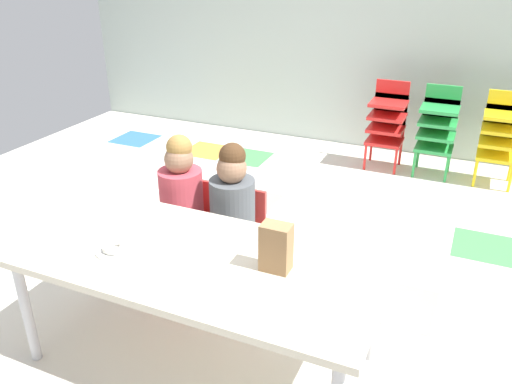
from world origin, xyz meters
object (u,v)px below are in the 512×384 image
(kid_chair_red_stack, at_px, (388,120))
(kid_chair_yellow_stack, at_px, (501,133))
(craft_table, at_px, (198,265))
(kid_chair_green_stack, at_px, (438,126))
(paper_bag_brown, at_px, (276,247))
(paper_plate_near_edge, at_px, (115,251))
(seated_child_middle_seat, at_px, (233,204))
(donut_powdered_on_plate, at_px, (115,247))
(seated_child_near_camera, at_px, (182,194))

(kid_chair_red_stack, height_order, kid_chair_yellow_stack, same)
(craft_table, relative_size, kid_chair_green_stack, 2.12)
(kid_chair_green_stack, relative_size, paper_bag_brown, 3.64)
(paper_bag_brown, height_order, paper_plate_near_edge, paper_bag_brown)
(craft_table, relative_size, seated_child_middle_seat, 1.85)
(paper_plate_near_edge, bearing_deg, donut_powdered_on_plate, 0.00)
(paper_bag_brown, bearing_deg, seated_child_middle_seat, 130.34)
(kid_chair_yellow_stack, bearing_deg, craft_table, -113.30)
(paper_plate_near_edge, bearing_deg, paper_bag_brown, 12.62)
(seated_child_middle_seat, xyz_separation_m, paper_plate_near_edge, (-0.24, -0.75, 0.05))
(seated_child_middle_seat, height_order, paper_plate_near_edge, seated_child_middle_seat)
(kid_chair_green_stack, distance_m, kid_chair_yellow_stack, 0.52)
(seated_child_middle_seat, distance_m, kid_chair_yellow_stack, 2.73)
(seated_child_middle_seat, height_order, kid_chair_yellow_stack, seated_child_middle_seat)
(seated_child_middle_seat, relative_size, donut_powdered_on_plate, 7.83)
(kid_chair_red_stack, xyz_separation_m, kid_chair_green_stack, (0.44, 0.00, 0.00))
(seated_child_middle_seat, height_order, kid_chair_green_stack, seated_child_middle_seat)
(kid_chair_green_stack, bearing_deg, paper_plate_near_edge, -110.06)
(seated_child_near_camera, height_order, paper_plate_near_edge, seated_child_near_camera)
(kid_chair_red_stack, relative_size, paper_plate_near_edge, 4.44)
(craft_table, xyz_separation_m, kid_chair_green_stack, (0.76, 2.96, -0.10))
(kid_chair_red_stack, bearing_deg, paper_bag_brown, -88.93)
(kid_chair_green_stack, relative_size, paper_plate_near_edge, 4.44)
(craft_table, distance_m, kid_chair_yellow_stack, 3.23)
(kid_chair_red_stack, bearing_deg, donut_powdered_on_plate, -102.45)
(paper_bag_brown, relative_size, donut_powdered_on_plate, 1.88)
(kid_chair_red_stack, relative_size, kid_chair_green_stack, 1.00)
(seated_child_middle_seat, bearing_deg, paper_bag_brown, -49.66)
(kid_chair_green_stack, bearing_deg, donut_powdered_on_plate, -110.06)
(kid_chair_red_stack, xyz_separation_m, kid_chair_yellow_stack, (0.96, 0.00, 0.00))
(craft_table, xyz_separation_m, donut_powdered_on_plate, (-0.37, -0.12, 0.07))
(donut_powdered_on_plate, bearing_deg, paper_plate_near_edge, 0.00)
(seated_child_middle_seat, bearing_deg, kid_chair_green_stack, 69.20)
(seated_child_middle_seat, relative_size, kid_chair_yellow_stack, 1.15)
(craft_table, xyz_separation_m, seated_child_near_camera, (-0.47, 0.63, -0.00))
(kid_chair_green_stack, bearing_deg, seated_child_near_camera, -117.71)
(craft_table, relative_size, seated_child_near_camera, 1.85)
(craft_table, relative_size, paper_plate_near_edge, 9.43)
(donut_powdered_on_plate, bearing_deg, seated_child_near_camera, 97.63)
(kid_chair_yellow_stack, relative_size, paper_plate_near_edge, 4.44)
(craft_table, distance_m, seated_child_near_camera, 0.78)
(seated_child_near_camera, distance_m, seated_child_middle_seat, 0.34)
(seated_child_near_camera, xyz_separation_m, kid_chair_green_stack, (1.23, 2.33, -0.10))
(seated_child_middle_seat, bearing_deg, seated_child_near_camera, 180.00)
(paper_plate_near_edge, relative_size, donut_powdered_on_plate, 1.54)
(paper_bag_brown, relative_size, paper_plate_near_edge, 1.22)
(seated_child_near_camera, height_order, kid_chair_green_stack, seated_child_near_camera)
(seated_child_middle_seat, xyz_separation_m, kid_chair_red_stack, (0.44, 2.33, -0.10))
(craft_table, height_order, kid_chair_yellow_stack, kid_chair_yellow_stack)
(kid_chair_yellow_stack, bearing_deg, kid_chair_red_stack, 180.00)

